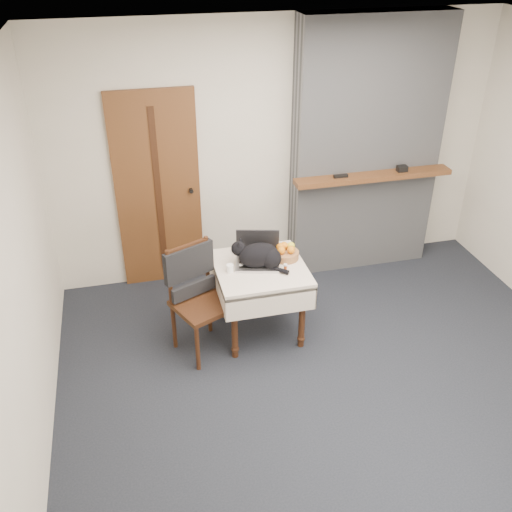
{
  "coord_description": "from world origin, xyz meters",
  "views": [
    {
      "loc": [
        -1.49,
        -3.22,
        3.3
      ],
      "look_at": [
        -0.5,
        0.81,
        0.84
      ],
      "focal_mm": 40.0,
      "sensor_mm": 36.0,
      "label": 1
    }
  ],
  "objects_px": {
    "chair": "(195,284)",
    "cream_jar": "(230,268)",
    "fruit_basket": "(285,253)",
    "laptop": "(257,255)",
    "side_table": "(260,277)",
    "cat": "(260,256)",
    "pill_bottle": "(285,267)",
    "door": "(158,192)"
  },
  "relations": [
    {
      "from": "side_table",
      "to": "cat",
      "type": "bearing_deg",
      "value": -178.26
    },
    {
      "from": "laptop",
      "to": "fruit_basket",
      "type": "distance_m",
      "value": 0.26
    },
    {
      "from": "chair",
      "to": "cream_jar",
      "type": "bearing_deg",
      "value": -20.37
    },
    {
      "from": "pill_bottle",
      "to": "chair",
      "type": "distance_m",
      "value": 0.78
    },
    {
      "from": "laptop",
      "to": "side_table",
      "type": "bearing_deg",
      "value": -71.41
    },
    {
      "from": "door",
      "to": "fruit_basket",
      "type": "bearing_deg",
      "value": -45.69
    },
    {
      "from": "laptop",
      "to": "cream_jar",
      "type": "height_order",
      "value": "laptop"
    },
    {
      "from": "cream_jar",
      "to": "chair",
      "type": "relative_size",
      "value": 0.07
    },
    {
      "from": "cream_jar",
      "to": "fruit_basket",
      "type": "bearing_deg",
      "value": 12.05
    },
    {
      "from": "side_table",
      "to": "cat",
      "type": "relative_size",
      "value": 1.66
    },
    {
      "from": "side_table",
      "to": "laptop",
      "type": "distance_m",
      "value": 0.2
    },
    {
      "from": "cat",
      "to": "pill_bottle",
      "type": "relative_size",
      "value": 7.17
    },
    {
      "from": "door",
      "to": "chair",
      "type": "distance_m",
      "value": 1.23
    },
    {
      "from": "side_table",
      "to": "laptop",
      "type": "xyz_separation_m",
      "value": [
        -0.01,
        0.08,
        0.18
      ]
    },
    {
      "from": "side_table",
      "to": "laptop",
      "type": "height_order",
      "value": "laptop"
    },
    {
      "from": "laptop",
      "to": "cat",
      "type": "xyz_separation_m",
      "value": [
        -0.0,
        -0.08,
        0.04
      ]
    },
    {
      "from": "fruit_basket",
      "to": "door",
      "type": "bearing_deg",
      "value": 134.31
    },
    {
      "from": "door",
      "to": "cream_jar",
      "type": "distance_m",
      "value": 1.26
    },
    {
      "from": "cream_jar",
      "to": "pill_bottle",
      "type": "distance_m",
      "value": 0.47
    },
    {
      "from": "pill_bottle",
      "to": "chair",
      "type": "height_order",
      "value": "chair"
    },
    {
      "from": "side_table",
      "to": "laptop",
      "type": "relative_size",
      "value": 1.75
    },
    {
      "from": "cream_jar",
      "to": "pill_bottle",
      "type": "bearing_deg",
      "value": -11.81
    },
    {
      "from": "side_table",
      "to": "chair",
      "type": "bearing_deg",
      "value": -175.4
    },
    {
      "from": "chair",
      "to": "side_table",
      "type": "bearing_deg",
      "value": -19.76
    },
    {
      "from": "door",
      "to": "fruit_basket",
      "type": "relative_size",
      "value": 8.4
    },
    {
      "from": "laptop",
      "to": "fruit_basket",
      "type": "bearing_deg",
      "value": 15.81
    },
    {
      "from": "door",
      "to": "cat",
      "type": "height_order",
      "value": "door"
    },
    {
      "from": "cat",
      "to": "pill_bottle",
      "type": "xyz_separation_m",
      "value": [
        0.2,
        -0.12,
        -0.08
      ]
    },
    {
      "from": "laptop",
      "to": "cream_jar",
      "type": "bearing_deg",
      "value": -143.71
    },
    {
      "from": "cat",
      "to": "fruit_basket",
      "type": "height_order",
      "value": "cat"
    },
    {
      "from": "fruit_basket",
      "to": "chair",
      "type": "bearing_deg",
      "value": -170.9
    },
    {
      "from": "side_table",
      "to": "laptop",
      "type": "bearing_deg",
      "value": 93.99
    },
    {
      "from": "fruit_basket",
      "to": "chair",
      "type": "height_order",
      "value": "chair"
    },
    {
      "from": "cream_jar",
      "to": "fruit_basket",
      "type": "xyz_separation_m",
      "value": [
        0.52,
        0.11,
        0.02
      ]
    },
    {
      "from": "door",
      "to": "cream_jar",
      "type": "relative_size",
      "value": 28.84
    },
    {
      "from": "cat",
      "to": "chair",
      "type": "relative_size",
      "value": 0.47
    },
    {
      "from": "side_table",
      "to": "fruit_basket",
      "type": "height_order",
      "value": "fruit_basket"
    },
    {
      "from": "laptop",
      "to": "cat",
      "type": "distance_m",
      "value": 0.09
    },
    {
      "from": "door",
      "to": "side_table",
      "type": "bearing_deg",
      "value": -55.97
    },
    {
      "from": "side_table",
      "to": "door",
      "type": "bearing_deg",
      "value": 124.03
    },
    {
      "from": "fruit_basket",
      "to": "chair",
      "type": "distance_m",
      "value": 0.85
    },
    {
      "from": "laptop",
      "to": "pill_bottle",
      "type": "bearing_deg",
      "value": -31.54
    }
  ]
}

